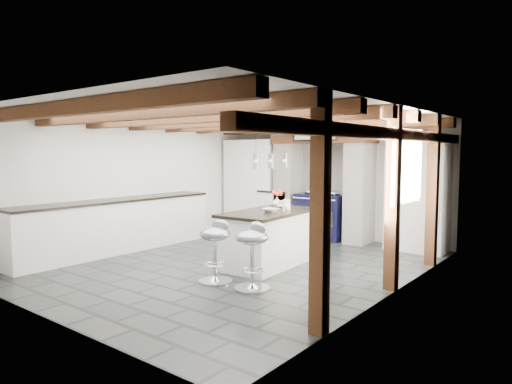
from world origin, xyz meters
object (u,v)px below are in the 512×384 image
Objects in this scene: bar_stool_near at (253,248)px; bar_stool_far at (216,244)px; kitchen_island at (269,237)px; range_cooker at (322,215)px.

bar_stool_far is at bearing -169.96° from bar_stool_near.
kitchen_island is at bearing 122.98° from bar_stool_near.
bar_stool_far is (0.02, -1.22, 0.09)m from kitchen_island.
kitchen_island reaches higher than bar_stool_near.
bar_stool_near reaches higher than bar_stool_far.
bar_stool_near is 1.02× the size of bar_stool_far.
range_cooker is 3.71m from bar_stool_near.
range_cooker reaches higher than bar_stool_near.
kitchen_island is 2.03× the size of bar_stool_near.
range_cooker is 1.20× the size of bar_stool_far.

